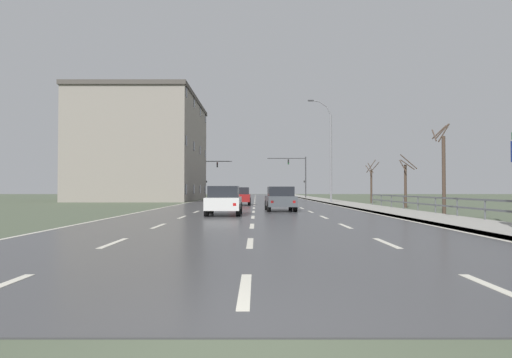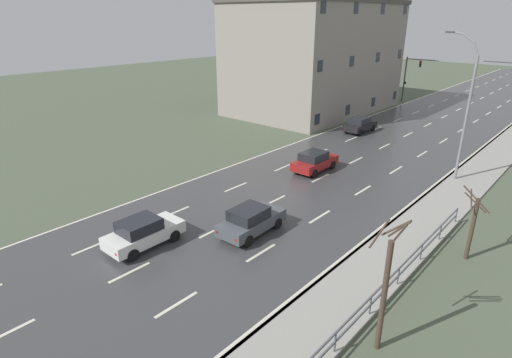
% 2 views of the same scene
% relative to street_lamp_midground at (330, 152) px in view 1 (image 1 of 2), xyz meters
% --- Properties ---
extents(ground_plane, '(160.00, 160.00, 0.12)m').
position_rel_street_lamp_midground_xyz_m(ground_plane, '(-7.45, 7.33, -5.13)').
color(ground_plane, '#4C5642').
extents(road_asphalt_strip, '(14.00, 120.00, 0.03)m').
position_rel_street_lamp_midground_xyz_m(road_asphalt_strip, '(-7.45, 19.32, -5.06)').
color(road_asphalt_strip, '#3D3D3F').
rests_on(road_asphalt_strip, ground).
extents(sidewalk_right, '(3.00, 120.00, 0.12)m').
position_rel_street_lamp_midground_xyz_m(sidewalk_right, '(0.98, 19.33, -5.01)').
color(sidewalk_right, gray).
rests_on(sidewalk_right, ground).
extents(guardrail, '(0.07, 26.54, 1.00)m').
position_rel_street_lamp_midground_xyz_m(guardrail, '(2.40, -20.43, -4.37)').
color(guardrail, '#515459').
rests_on(guardrail, ground).
extents(street_lamp_midground, '(2.37, 0.24, 10.34)m').
position_rel_street_lamp_midground_xyz_m(street_lamp_midground, '(0.00, 0.00, 0.00)').
color(street_lamp_midground, slate).
rests_on(street_lamp_midground, ground).
extents(traffic_signal_right, '(6.08, 0.36, 6.48)m').
position_rel_street_lamp_midground_xyz_m(traffic_signal_right, '(-0.68, 25.66, -0.75)').
color(traffic_signal_right, '#38383A').
rests_on(traffic_signal_right, ground).
extents(traffic_signal_left, '(4.34, 0.36, 6.08)m').
position_rel_street_lamp_midground_xyz_m(traffic_signal_left, '(-14.62, 26.72, -1.13)').
color(traffic_signal_left, '#38383A').
rests_on(traffic_signal_left, ground).
extents(car_near_right, '(1.84, 4.10, 1.57)m').
position_rel_street_lamp_midground_xyz_m(car_near_right, '(-9.02, -20.57, -4.27)').
color(car_near_right, silver).
rests_on(car_near_right, ground).
extents(car_near_left, '(1.93, 4.15, 1.57)m').
position_rel_street_lamp_midground_xyz_m(car_near_left, '(-11.70, 7.57, -4.27)').
color(car_near_left, black).
rests_on(car_near_left, ground).
extents(car_far_left, '(1.95, 4.16, 1.57)m').
position_rel_street_lamp_midground_xyz_m(car_far_left, '(-5.74, -15.85, -4.27)').
color(car_far_left, '#474C51').
rests_on(car_far_left, ground).
extents(car_far_right, '(1.84, 4.10, 1.57)m').
position_rel_street_lamp_midground_xyz_m(car_far_right, '(-8.69, -5.25, -4.27)').
color(car_far_right, maroon).
rests_on(car_far_right, ground).
extents(brick_building, '(13.75, 21.45, 13.12)m').
position_rel_street_lamp_midground_xyz_m(brick_building, '(-21.67, 13.75, 1.50)').
color(brick_building, gray).
rests_on(brick_building, ground).
extents(bare_tree_near, '(1.05, 1.02, 5.20)m').
position_rel_street_lamp_midground_xyz_m(bare_tree_near, '(3.39, -19.10, -2.58)').
color(bare_tree_near, '#423328').
rests_on(bare_tree_near, ground).
extents(bare_tree_mid, '(1.31, 0.83, 4.01)m').
position_rel_street_lamp_midground_xyz_m(bare_tree_mid, '(4.00, -10.74, -3.22)').
color(bare_tree_mid, '#423328').
rests_on(bare_tree_mid, ground).
extents(bare_tree_far, '(1.42, 1.52, 4.46)m').
position_rel_street_lamp_midground_xyz_m(bare_tree_far, '(4.49, 1.36, -3.05)').
color(bare_tree_far, '#423328').
rests_on(bare_tree_far, ground).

